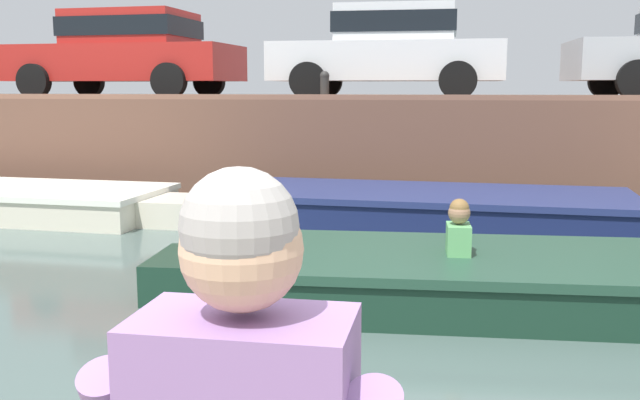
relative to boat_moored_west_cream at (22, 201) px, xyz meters
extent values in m
plane|color=#4C605B|center=(5.47, -3.10, -0.22)|extent=(400.00, 400.00, 0.00)
cube|color=brown|center=(5.47, 4.57, 0.62)|extent=(60.00, 6.00, 1.68)
cube|color=brown|center=(5.47, 1.69, 1.51)|extent=(60.00, 0.24, 0.08)
cube|color=silver|center=(-0.22, 0.01, -0.04)|extent=(4.69, 2.03, 0.36)
cube|color=silver|center=(2.53, -0.13, -0.04)|extent=(0.97, 1.03, 0.36)
cube|color=white|center=(-0.22, 0.01, 0.18)|extent=(4.75, 2.09, 0.08)
cube|color=navy|center=(5.73, -0.09, 0.01)|extent=(5.56, 2.12, 0.46)
cube|color=navy|center=(5.73, -0.09, 0.28)|extent=(5.62, 2.18, 0.08)
cube|color=brown|center=(5.32, -0.07, 0.18)|extent=(0.32, 1.69, 0.06)
cube|color=#193828|center=(7.00, -3.18, -0.04)|extent=(5.05, 2.02, 0.37)
cube|color=#193828|center=(4.03, -3.36, -0.04)|extent=(1.05, 1.00, 0.37)
cube|color=#244836|center=(7.00, -3.18, 0.19)|extent=(5.11, 2.08, 0.08)
cube|color=brown|center=(7.37, -3.16, 0.09)|extent=(0.33, 1.56, 0.06)
cube|color=#66B26B|center=(6.26, -3.23, 0.27)|extent=(0.22, 0.33, 0.44)
sphere|color=#A37556|center=(6.26, -3.23, 0.59)|extent=(0.19, 0.19, 0.19)
sphere|color=olive|center=(6.26, -3.23, 0.63)|extent=(0.17, 0.17, 0.17)
cube|color=#B2231E|center=(0.27, 3.03, 2.09)|extent=(4.19, 1.96, 0.64)
cube|color=#B2231E|center=(0.43, 3.03, 2.71)|extent=(2.13, 1.65, 0.60)
cube|color=black|center=(0.43, 3.03, 2.71)|extent=(2.21, 1.69, 0.33)
cylinder|color=black|center=(-1.05, 2.18, 1.77)|extent=(0.61, 0.21, 0.60)
cylinder|color=black|center=(-0.97, 4.00, 1.77)|extent=(0.61, 0.21, 0.60)
cylinder|color=black|center=(1.50, 2.07, 1.77)|extent=(0.61, 0.21, 0.60)
cylinder|color=black|center=(1.58, 3.88, 1.77)|extent=(0.61, 0.21, 0.60)
cube|color=white|center=(5.06, 3.03, 2.09)|extent=(3.88, 1.73, 0.64)
cube|color=white|center=(5.22, 3.03, 2.71)|extent=(1.94, 1.52, 0.60)
cube|color=black|center=(5.22, 3.03, 2.71)|extent=(2.02, 1.56, 0.33)
cylinder|color=black|center=(3.86, 2.15, 1.77)|extent=(0.60, 0.18, 0.60)
cylinder|color=black|center=(3.86, 3.91, 1.77)|extent=(0.60, 0.18, 0.60)
cylinder|color=black|center=(6.26, 2.15, 1.77)|extent=(0.60, 0.18, 0.60)
cylinder|color=black|center=(6.26, 3.92, 1.77)|extent=(0.60, 0.18, 0.60)
cylinder|color=black|center=(8.89, 2.07, 1.77)|extent=(0.61, 0.20, 0.60)
cylinder|color=black|center=(8.83, 3.90, 1.77)|extent=(0.61, 0.20, 0.60)
cylinder|color=#2D2B28|center=(4.20, 1.82, 1.64)|extent=(0.14, 0.14, 0.35)
sphere|color=#2D2B28|center=(4.20, 1.82, 1.84)|extent=(0.15, 0.15, 0.15)
sphere|color=tan|center=(5.84, -8.31, 1.40)|extent=(0.20, 0.20, 0.20)
sphere|color=gray|center=(5.84, -8.32, 1.44)|extent=(0.19, 0.19, 0.19)
camera|label=1|loc=(6.16, -9.38, 1.66)|focal=40.00mm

